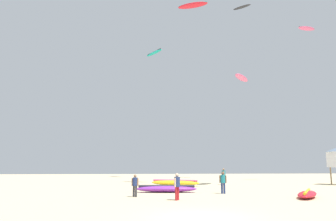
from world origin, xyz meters
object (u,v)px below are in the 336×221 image
(kite_grounded_far, at_px, (307,194))
(kite_aloft_0, at_px, (193,5))
(kite_grounded_mid, at_px, (175,183))
(kite_aloft_5, at_px, (242,78))
(kite_grounded_near, at_px, (166,189))
(kite_aloft_6, at_px, (154,53))
(person_midground, at_px, (224,175))
(person_right, at_px, (135,184))
(person_left, at_px, (223,181))
(kite_aloft_3, at_px, (307,28))
(kite_aloft_8, at_px, (242,7))
(person_foreground, at_px, (177,184))

(kite_grounded_far, height_order, kite_aloft_0, kite_aloft_0)
(kite_grounded_mid, relative_size, kite_aloft_5, 1.48)
(kite_grounded_near, xyz_separation_m, kite_aloft_6, (-0.13, 26.66, 20.84))
(person_midground, xyz_separation_m, person_right, (-9.48, -12.44, -0.14))
(person_left, xyz_separation_m, kite_aloft_3, (16.41, 15.81, 19.99))
(kite_grounded_far, relative_size, kite_aloft_0, 1.10)
(kite_aloft_0, bearing_deg, kite_aloft_8, 48.86)
(person_left, distance_m, person_right, 7.06)
(kite_grounded_far, bearing_deg, kite_aloft_3, 59.23)
(kite_grounded_far, bearing_deg, kite_aloft_0, 110.79)
(kite_grounded_far, distance_m, kite_aloft_0, 25.87)
(kite_aloft_0, bearing_deg, person_foreground, -103.49)
(person_right, xyz_separation_m, kite_aloft_0, (6.34, 12.83, 20.25))
(person_left, bearing_deg, kite_grounded_mid, 32.32)
(kite_aloft_5, distance_m, kite_aloft_8, 20.91)
(person_foreground, relative_size, person_right, 1.09)
(person_midground, relative_size, kite_aloft_0, 0.47)
(kite_grounded_near, xyz_separation_m, kite_grounded_mid, (1.50, 7.99, 0.02))
(kite_grounded_mid, relative_size, kite_aloft_8, 1.95)
(kite_aloft_0, height_order, kite_aloft_3, kite_aloft_0)
(kite_grounded_near, bearing_deg, person_foreground, -87.64)
(kite_aloft_3, distance_m, kite_aloft_8, 11.18)
(person_midground, bearing_deg, person_left, 85.32)
(person_left, bearing_deg, kite_aloft_6, 24.86)
(person_right, bearing_deg, kite_grounded_far, -76.54)
(person_right, xyz_separation_m, kite_aloft_3, (23.19, 17.81, 20.06))
(person_foreground, bearing_deg, kite_grounded_mid, 125.55)
(kite_aloft_6, height_order, kite_aloft_8, kite_aloft_8)
(kite_grounded_near, distance_m, kite_aloft_3, 32.57)
(person_right, bearing_deg, kite_aloft_3, -32.16)
(person_foreground, xyz_separation_m, kite_grounded_near, (-0.24, 5.78, -0.70))
(person_left, height_order, kite_aloft_3, kite_aloft_3)
(kite_aloft_6, xyz_separation_m, kite_aloft_8, (13.75, -6.17, 5.86))
(person_right, distance_m, kite_aloft_0, 24.80)
(person_foreground, relative_size, kite_aloft_6, 0.39)
(kite_grounded_far, bearing_deg, person_right, 173.14)
(person_foreground, distance_m, kite_aloft_8, 39.31)
(kite_grounded_mid, distance_m, kite_aloft_5, 13.54)
(person_midground, xyz_separation_m, person_left, (-2.71, -10.44, -0.07))
(person_foreground, distance_m, person_left, 5.90)
(kite_aloft_5, bearing_deg, kite_grounded_mid, 173.11)
(person_left, xyz_separation_m, kite_aloft_6, (-4.42, 28.16, 20.15))
(kite_aloft_0, height_order, kite_aloft_6, kite_aloft_6)
(kite_grounded_mid, distance_m, kite_aloft_3, 28.90)
(person_midground, relative_size, kite_aloft_3, 0.65)
(kite_grounded_mid, xyz_separation_m, kite_aloft_6, (-1.63, 18.67, 20.82))
(kite_aloft_3, relative_size, kite_aloft_6, 0.63)
(person_midground, xyz_separation_m, kite_grounded_far, (2.26, -13.85, -0.80))
(person_foreground, bearing_deg, kite_aloft_6, 131.44)
(person_right, bearing_deg, kite_aloft_8, -13.54)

